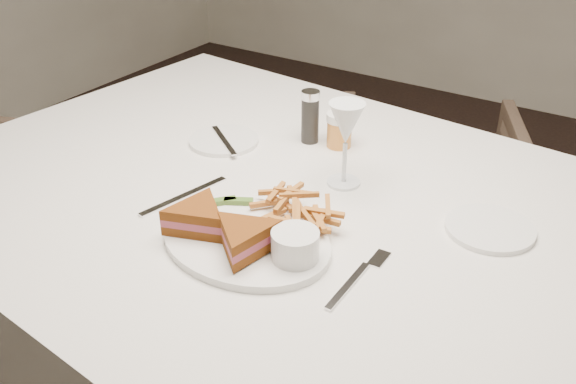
% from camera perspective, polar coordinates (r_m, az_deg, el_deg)
% --- Properties ---
extents(table, '(1.70, 1.22, 0.75)m').
position_cam_1_polar(table, '(1.47, 1.08, -13.59)').
color(table, silver).
rests_on(table, ground).
extents(chair_far, '(0.78, 0.76, 0.62)m').
position_cam_1_polar(chair_far, '(2.21, 12.06, 0.05)').
color(chair_far, brown).
rests_on(chair_far, ground).
extents(table_setting, '(0.79, 0.63, 0.18)m').
position_cam_1_polar(table_setting, '(1.18, -0.52, -0.82)').
color(table_setting, white).
rests_on(table_setting, table).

